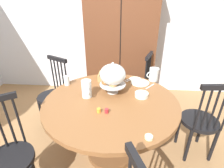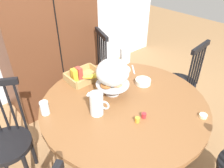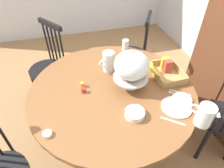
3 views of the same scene
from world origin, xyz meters
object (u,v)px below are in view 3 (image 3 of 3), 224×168
dining_table (112,104)px  windsor_chair_far_side (223,120)px  cereal_basket (165,71)px  drinking_glass (125,45)px  pastry_stand_with_dome (132,67)px  butter_dish (47,134)px  orange_juice_pitcher (108,62)px  china_plate_small (182,99)px  cereal_bowl (135,114)px  windsor_chair_host_seat (133,55)px  windsor_chair_near_window (49,69)px  china_plate_large (176,107)px  milk_pitcher (205,116)px

dining_table → windsor_chair_far_side: windsor_chair_far_side is taller
cereal_basket → drinking_glass: 0.53m
drinking_glass → pastry_stand_with_dome: bearing=-14.0°
pastry_stand_with_dome → butter_dish: bearing=-65.0°
orange_juice_pitcher → china_plate_small: orange_juice_pitcher is taller
orange_juice_pitcher → drinking_glass: orange_juice_pitcher is taller
dining_table → cereal_bowl: 0.38m
windsor_chair_host_seat → dining_table: bearing=-31.0°
dining_table → cereal_basket: (-0.05, 0.49, 0.23)m
windsor_chair_near_window → cereal_bowl: 1.32m
cereal_bowl → butter_dish: bearing=-89.5°
windsor_chair_host_seat → china_plate_large: windsor_chair_host_seat is taller
windsor_chair_near_window → cereal_bowl: (1.13, 0.62, 0.31)m
dining_table → orange_juice_pitcher: size_ratio=7.33×
dining_table → pastry_stand_with_dome: size_ratio=3.93×
windsor_chair_far_side → milk_pitcher: bearing=-70.3°
dining_table → windsor_chair_near_window: bearing=-146.6°
pastry_stand_with_dome → china_plate_large: 0.45m
cereal_bowl → pastry_stand_with_dome: bearing=166.7°
cereal_basket → cereal_bowl: size_ratio=2.26×
windsor_chair_far_side → orange_juice_pitcher: windsor_chair_far_side is taller
windsor_chair_near_window → china_plate_small: (1.08, 1.01, 0.30)m
china_plate_large → cereal_basket: bearing=166.5°
pastry_stand_with_dome → butter_dish: pastry_stand_with_dome is taller
milk_pitcher → windsor_chair_far_side: bearing=109.7°
orange_juice_pitcher → china_plate_small: (0.52, 0.44, -0.07)m
windsor_chair_far_side → butter_dish: windsor_chair_far_side is taller
milk_pitcher → butter_dish: bearing=-99.7°
cereal_bowl → china_plate_large: bearing=88.5°
cereal_basket → butter_dish: 1.08m
butter_dish → pastry_stand_with_dome: bearing=115.0°
butter_dish → windsor_chair_far_side: bearing=89.0°
pastry_stand_with_dome → drinking_glass: (-0.55, 0.14, -0.14)m
windsor_chair_far_side → china_plate_large: 0.59m
orange_juice_pitcher → cereal_basket: orange_juice_pitcher is taller
china_plate_large → drinking_glass: drinking_glass is taller
china_plate_large → cereal_bowl: 0.32m
milk_pitcher → pastry_stand_with_dome: bearing=-144.4°
windsor_chair_far_side → milk_pitcher: windsor_chair_far_side is taller
windsor_chair_host_seat → china_plate_large: size_ratio=4.43×
orange_juice_pitcher → butter_dish: (0.57, -0.55, -0.07)m
milk_pitcher → orange_juice_pitcher: bearing=-148.0°
windsor_chair_host_seat → cereal_basket: size_ratio=3.09×
windsor_chair_near_window → orange_juice_pitcher: 0.88m
drinking_glass → windsor_chair_far_side: bearing=35.0°
drinking_glass → milk_pitcher: bearing=11.3°
pastry_stand_with_dome → dining_table: bearing=-92.7°
china_plate_large → china_plate_small: size_ratio=1.47×
windsor_chair_host_seat → cereal_basket: windsor_chair_host_seat is taller
windsor_chair_host_seat → orange_juice_pitcher: bearing=-38.6°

